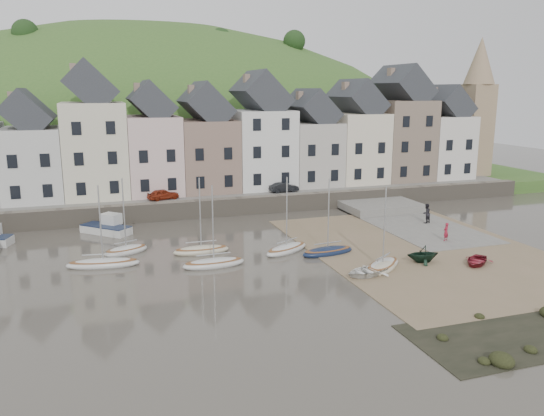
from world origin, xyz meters
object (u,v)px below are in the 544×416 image
object	(u,v)px
sailboat_0	(103,263)
car_left	(163,194)
rowboat_white	(366,271)
rowboat_red	(476,261)
rowboat_green	(423,254)
car_right	(284,187)
person_red	(446,232)
person_dark	(426,213)

from	to	relation	value
sailboat_0	car_left	world-z (taller)	sailboat_0
rowboat_white	rowboat_red	size ratio (longest dim) A/B	1.12
sailboat_0	rowboat_green	bearing A→B (deg)	-16.14
rowboat_green	car_right	bearing A→B (deg)	-164.99
car_left	sailboat_0	bearing A→B (deg)	142.38
rowboat_white	person_red	distance (m)	12.07
person_dark	car_left	bearing A→B (deg)	-48.00
rowboat_red	person_red	size ratio (longest dim) A/B	1.83
car_right	person_dark	bearing A→B (deg)	-143.41
sailboat_0	person_dark	world-z (taller)	sailboat_0
rowboat_green	car_left	xyz separation A→B (m)	(-16.52, 22.41, 1.44)
person_dark	car_right	world-z (taller)	car_right
rowboat_red	person_red	distance (m)	6.32
rowboat_white	car_left	world-z (taller)	car_left
person_dark	car_left	distance (m)	26.67
sailboat_0	rowboat_white	bearing A→B (deg)	-24.65
sailboat_0	rowboat_red	xyz separation A→B (m)	(26.41, -8.39, 0.10)
rowboat_red	car_right	world-z (taller)	car_right
sailboat_0	rowboat_red	world-z (taller)	sailboat_0
rowboat_red	car_right	bearing A→B (deg)	156.84
sailboat_0	car_right	xyz separation A→B (m)	(19.75, 15.78, 1.88)
person_red	person_dark	bearing A→B (deg)	-130.60
rowboat_white	rowboat_red	bearing A→B (deg)	76.75
rowboat_green	person_red	distance (m)	6.73
rowboat_white	person_red	size ratio (longest dim) A/B	2.05
rowboat_green	car_left	world-z (taller)	car_left
person_dark	car_right	size ratio (longest dim) A/B	0.58
person_red	person_dark	distance (m)	6.26
sailboat_0	car_left	distance (m)	17.13
car_right	person_red	bearing A→B (deg)	-159.06
person_red	car_left	world-z (taller)	car_left
rowboat_red	person_dark	world-z (taller)	person_dark
car_left	person_dark	bearing A→B (deg)	-132.73
car_left	car_right	bearing A→B (deg)	-105.54
rowboat_white	car_left	size ratio (longest dim) A/B	0.98
sailboat_0	rowboat_red	bearing A→B (deg)	-17.62
sailboat_0	rowboat_white	distance (m)	19.20
person_dark	car_right	distance (m)	16.02
person_dark	rowboat_red	bearing A→B (deg)	52.07
person_dark	sailboat_0	bearing A→B (deg)	-13.98
rowboat_red	car_left	distance (m)	31.42
person_red	person_dark	xyz separation A→B (m)	(2.02, 5.92, 0.18)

